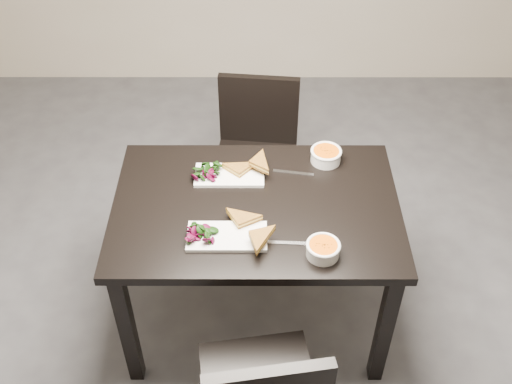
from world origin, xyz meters
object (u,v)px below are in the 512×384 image
at_px(table, 256,221).
at_px(soup_bowl_far, 326,155).
at_px(plate_near, 227,236).
at_px(soup_bowl_near, 323,249).
at_px(plate_far, 229,175).
at_px(chair_far, 257,147).

height_order(table, soup_bowl_far, soup_bowl_far).
xyz_separation_m(plate_near, soup_bowl_near, (0.37, -0.09, 0.03)).
distance_m(table, plate_near, 0.25).
xyz_separation_m(table, plate_far, (-0.12, 0.18, 0.11)).
distance_m(chair_far, soup_bowl_near, 1.07).
height_order(table, chair_far, chair_far).
height_order(chair_far, plate_far, chair_far).
xyz_separation_m(table, plate_near, (-0.11, -0.19, 0.11)).
bearing_deg(table, plate_near, -120.76).
distance_m(table, plate_far, 0.24).
relative_size(chair_far, plate_near, 2.71).
xyz_separation_m(plate_far, soup_bowl_far, (0.43, 0.11, 0.03)).
bearing_deg(soup_bowl_far, soup_bowl_near, -95.85).
distance_m(plate_near, soup_bowl_near, 0.38).
bearing_deg(soup_bowl_near, plate_far, 129.15).
xyz_separation_m(soup_bowl_near, plate_far, (-0.37, 0.46, -0.03)).
bearing_deg(soup_bowl_near, plate_near, 166.66).
bearing_deg(plate_near, chair_far, 82.73).
bearing_deg(chair_far, table, -84.27).
bearing_deg(table, soup_bowl_far, 42.38).
distance_m(plate_far, soup_bowl_far, 0.44).
distance_m(table, chair_far, 0.74).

